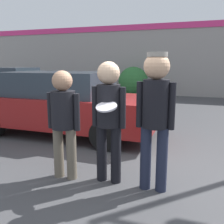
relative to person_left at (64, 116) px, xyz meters
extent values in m
plane|color=#3F3F42|center=(0.95, 0.42, -0.96)|extent=(56.00, 56.00, 0.00)
cube|color=gray|center=(0.95, 10.52, 0.91)|extent=(24.00, 0.18, 3.74)
cube|color=#E0337A|center=(0.95, 10.41, 2.64)|extent=(24.00, 0.04, 0.30)
cylinder|color=#665B4C|center=(-0.11, 0.00, -0.57)|extent=(0.15, 0.15, 0.78)
cylinder|color=#665B4C|center=(0.11, 0.00, -0.57)|extent=(0.15, 0.15, 0.78)
cylinder|color=black|center=(0.00, 0.00, 0.09)|extent=(0.35, 0.35, 0.55)
cylinder|color=black|center=(-0.22, 0.00, 0.07)|extent=(0.09, 0.09, 0.53)
cylinder|color=black|center=(0.22, 0.00, 0.07)|extent=(0.09, 0.09, 0.53)
sphere|color=tan|center=(0.00, 0.00, 0.52)|extent=(0.29, 0.29, 0.29)
cylinder|color=black|center=(0.55, 0.11, -0.54)|extent=(0.15, 0.15, 0.84)
cylinder|color=black|center=(0.77, 0.11, -0.54)|extent=(0.15, 0.15, 0.84)
cylinder|color=black|center=(0.66, 0.11, 0.18)|extent=(0.33, 0.33, 0.59)
cylinder|color=black|center=(0.46, 0.11, 0.15)|extent=(0.09, 0.09, 0.58)
cylinder|color=black|center=(0.87, 0.11, 0.15)|extent=(0.09, 0.09, 0.58)
sphere|color=#DBB28E|center=(0.66, 0.11, 0.63)|extent=(0.31, 0.31, 0.31)
cylinder|color=silver|center=(0.72, -0.14, 0.21)|extent=(0.28, 0.27, 0.11)
cylinder|color=#1E2338|center=(1.21, 0.08, -0.51)|extent=(0.15, 0.15, 0.89)
cylinder|color=#1E2338|center=(1.43, 0.08, -0.51)|extent=(0.15, 0.15, 0.89)
cylinder|color=black|center=(1.32, 0.08, 0.24)|extent=(0.34, 0.34, 0.63)
cylinder|color=black|center=(1.11, 0.08, 0.22)|extent=(0.09, 0.09, 0.61)
cylinder|color=black|center=(1.53, 0.08, 0.22)|extent=(0.09, 0.09, 0.61)
sphere|color=tan|center=(1.32, 0.08, 0.72)|extent=(0.33, 0.33, 0.33)
cylinder|color=gray|center=(1.32, 0.08, 0.87)|extent=(0.26, 0.26, 0.06)
cube|color=maroon|center=(-1.29, 2.15, -0.35)|extent=(4.59, 1.83, 0.69)
cube|color=#28333D|center=(-1.38, 2.15, 0.28)|extent=(2.39, 1.57, 0.56)
cylinder|color=black|center=(0.14, 2.97, -0.64)|extent=(0.63, 0.22, 0.63)
cylinder|color=black|center=(0.14, 1.34, -0.64)|extent=(0.63, 0.22, 0.63)
cylinder|color=black|center=(-2.71, 2.97, -0.64)|extent=(0.63, 0.22, 0.63)
cube|color=black|center=(-6.01, 5.68, -0.32)|extent=(4.54, 1.85, 0.68)
cube|color=#28333D|center=(-6.11, 5.68, 0.29)|extent=(2.36, 1.59, 0.55)
cylinder|color=black|center=(-4.61, 6.50, -0.61)|extent=(0.69, 0.22, 0.69)
cylinder|color=black|center=(-4.61, 4.85, -0.61)|extent=(0.69, 0.22, 0.69)
sphere|color=#2D6B33|center=(-1.43, 9.56, -0.19)|extent=(1.54, 1.54, 1.54)
camera|label=1|loc=(1.85, -3.13, 0.76)|focal=40.00mm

